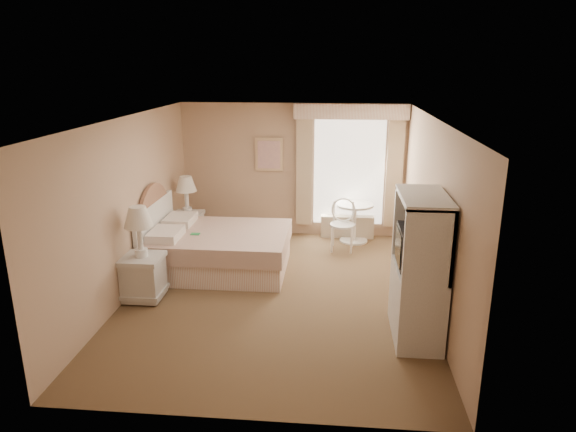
# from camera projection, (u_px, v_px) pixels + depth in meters

# --- Properties ---
(room) EXTENTS (4.21, 5.51, 2.51)m
(room) POSITION_uv_depth(u_px,v_px,m) (276.00, 210.00, 7.06)
(room) COLOR brown
(room) RESTS_ON ground
(window) EXTENTS (2.05, 0.22, 2.51)m
(window) POSITION_uv_depth(u_px,v_px,m) (349.00, 168.00, 9.47)
(window) COLOR white
(window) RESTS_ON room
(framed_art) EXTENTS (0.52, 0.04, 0.62)m
(framed_art) POSITION_uv_depth(u_px,v_px,m) (269.00, 155.00, 9.60)
(framed_art) COLOR tan
(framed_art) RESTS_ON room
(bed) EXTENTS (2.15, 1.69, 1.49)m
(bed) POSITION_uv_depth(u_px,v_px,m) (213.00, 248.00, 8.19)
(bed) COLOR tan
(bed) RESTS_ON room
(nightstand_near) EXTENTS (0.55, 0.55, 1.33)m
(nightstand_near) POSITION_uv_depth(u_px,v_px,m) (142.00, 266.00, 7.11)
(nightstand_near) COLOR silver
(nightstand_near) RESTS_ON room
(nightstand_far) EXTENTS (0.52, 0.52, 1.26)m
(nightstand_far) POSITION_uv_depth(u_px,v_px,m) (188.00, 220.00, 9.28)
(nightstand_far) COLOR silver
(nightstand_far) RESTS_ON room
(round_table) EXTENTS (0.69, 0.69, 0.73)m
(round_table) POSITION_uv_depth(u_px,v_px,m) (354.00, 216.00, 9.45)
(round_table) COLOR white
(round_table) RESTS_ON room
(cafe_chair) EXTENTS (0.47, 0.47, 0.91)m
(cafe_chair) POSITION_uv_depth(u_px,v_px,m) (343.00, 220.00, 9.07)
(cafe_chair) COLOR white
(cafe_chair) RESTS_ON room
(armoire) EXTENTS (0.53, 1.07, 1.77)m
(armoire) POSITION_uv_depth(u_px,v_px,m) (419.00, 280.00, 6.08)
(armoire) COLOR silver
(armoire) RESTS_ON room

